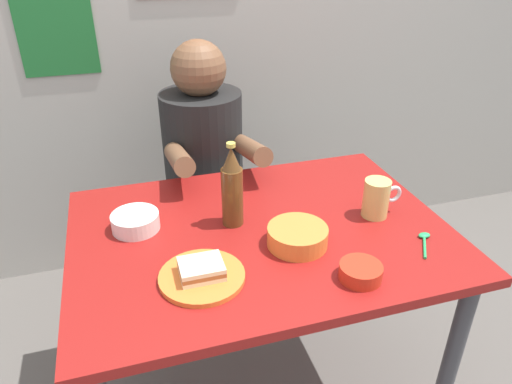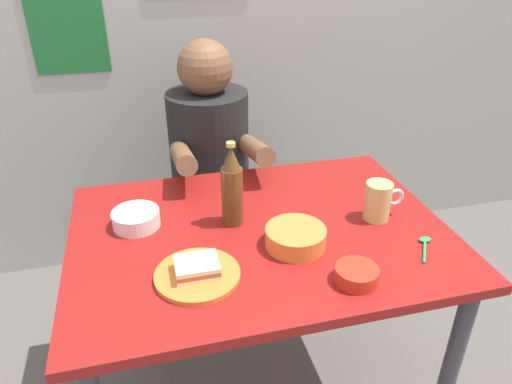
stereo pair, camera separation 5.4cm
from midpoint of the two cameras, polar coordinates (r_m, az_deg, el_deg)
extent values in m
cube|color=#1E6B2D|center=(2.16, -21.48, 20.23)|extent=(0.30, 0.01, 0.55)
cube|color=maroon|center=(1.42, 1.61, -5.04)|extent=(1.10, 0.80, 0.03)
cylinder|color=#3F3F44|center=(1.63, 23.02, -19.74)|extent=(0.05, 0.05, 0.71)
cylinder|color=#3F3F44|center=(1.88, -16.33, -10.61)|extent=(0.05, 0.05, 0.71)
cylinder|color=#3F3F44|center=(2.04, 12.24, -6.41)|extent=(0.05, 0.05, 0.71)
cylinder|color=#4C4C51|center=(2.21, -4.26, -7.46)|extent=(0.08, 0.08, 0.41)
cylinder|color=#2D2D33|center=(2.08, -4.49, -2.49)|extent=(0.34, 0.34, 0.04)
cylinder|color=black|center=(1.95, -4.80, 4.53)|extent=(0.32, 0.32, 0.52)
sphere|color=brown|center=(1.83, -5.27, 14.65)|extent=(0.21, 0.21, 0.21)
cylinder|color=brown|center=(1.66, -7.87, 4.15)|extent=(0.07, 0.31, 0.14)
cylinder|color=brown|center=(1.71, 0.83, 5.10)|extent=(0.07, 0.31, 0.14)
cylinder|color=orange|center=(1.23, -5.78, -9.91)|extent=(0.22, 0.22, 0.01)
cube|color=beige|center=(1.22, -5.81, -9.44)|extent=(0.11, 0.09, 0.01)
cube|color=#9E592D|center=(1.22, -5.83, -9.00)|extent=(0.11, 0.09, 0.01)
cube|color=beige|center=(1.21, -5.86, -8.55)|extent=(0.11, 0.09, 0.01)
cylinder|color=#D1BC66|center=(1.48, 15.42, -1.07)|extent=(0.08, 0.08, 0.12)
torus|color=silver|center=(1.51, 17.38, -0.58)|extent=(0.06, 0.01, 0.06)
cylinder|color=#593819|center=(1.39, -1.76, -0.54)|extent=(0.06, 0.06, 0.18)
cone|color=#593819|center=(1.34, -1.84, 4.12)|extent=(0.05, 0.05, 0.07)
cylinder|color=#BFB74C|center=(1.32, -1.87, 5.73)|extent=(0.03, 0.03, 0.01)
cylinder|color=red|center=(1.24, 13.23, -9.67)|extent=(0.11, 0.11, 0.04)
cylinder|color=#A33521|center=(1.23, 13.27, -9.35)|extent=(0.09, 0.09, 0.02)
cylinder|color=silver|center=(1.45, -13.17, -3.15)|extent=(0.14, 0.14, 0.05)
cylinder|color=tan|center=(1.44, -13.22, -2.78)|extent=(0.11, 0.11, 0.02)
cylinder|color=orange|center=(1.33, 5.94, -5.46)|extent=(0.17, 0.17, 0.05)
cylinder|color=#B25B2D|center=(1.32, 5.97, -5.03)|extent=(0.14, 0.14, 0.02)
cylinder|color=#26A559|center=(1.40, 20.64, -6.67)|extent=(0.07, 0.10, 0.01)
ellipsoid|color=#26A559|center=(1.45, 20.66, -5.38)|extent=(0.04, 0.02, 0.01)
camera|label=1|loc=(0.03, -88.89, 0.62)|focal=33.31mm
camera|label=2|loc=(0.03, 91.11, -0.62)|focal=33.31mm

